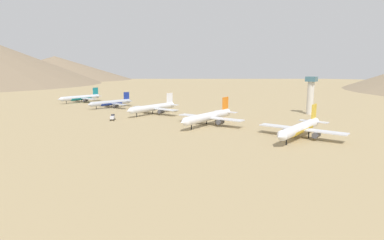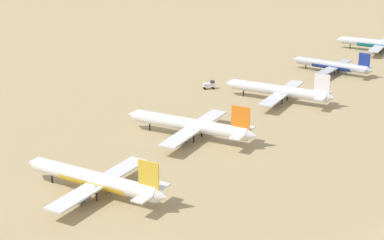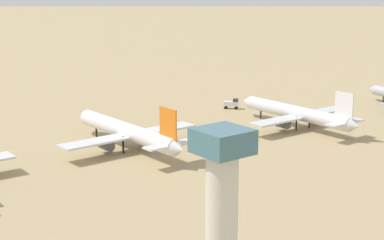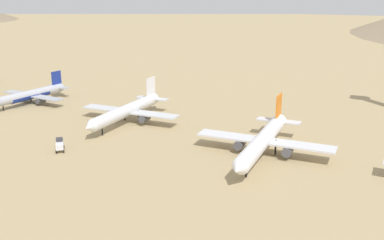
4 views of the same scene
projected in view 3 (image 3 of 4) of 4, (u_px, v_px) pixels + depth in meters
The scene contains 5 objects.
ground_plane at pixel (300, 126), 204.42m from camera, with size 1800.00×1800.00×0.00m, color tan.
parked_jet_2 at pixel (298, 113), 201.28m from camera, with size 50.64×41.02×14.64m.
parked_jet_3 at pixel (128, 132), 176.41m from camera, with size 53.45×43.32×15.44m.
service_truck at pixel (232, 103), 231.05m from camera, with size 5.56×5.30×3.90m.
control_tower at pixel (222, 209), 90.09m from camera, with size 7.20×7.20×27.77m.
Camera 3 is at (-134.96, 149.91, 49.08)m, focal length 57.38 mm.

